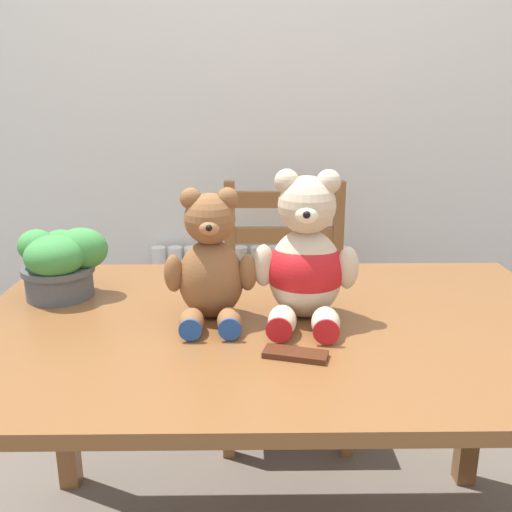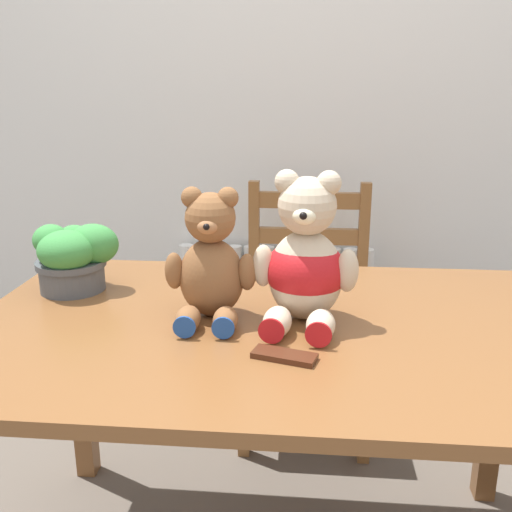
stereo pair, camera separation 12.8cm
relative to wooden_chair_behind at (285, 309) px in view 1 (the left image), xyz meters
name	(u,v)px [view 1 (the left image)]	position (x,y,z in m)	size (l,w,h in m)	color
wall_back	(264,74)	(-0.07, 0.38, 0.84)	(8.00, 0.04, 2.60)	silver
radiator	(249,322)	(-0.13, 0.31, -0.18)	(0.83, 0.10, 0.61)	white
dining_table	(276,359)	(-0.07, -0.78, 0.19)	(1.39, 0.88, 0.74)	brown
wooden_chair_behind	(285,309)	(0.00, 0.00, 0.00)	(0.46, 0.43, 0.91)	brown
teddy_bear_left	(211,264)	(-0.22, -0.76, 0.41)	(0.21, 0.21, 0.30)	brown
teddy_bear_right	(306,261)	(-0.01, -0.76, 0.42)	(0.24, 0.26, 0.34)	beige
potted_plant	(61,261)	(-0.61, -0.62, 0.38)	(0.22, 0.19, 0.18)	#4C5156
chocolate_bar	(295,354)	(-0.04, -0.96, 0.29)	(0.13, 0.05, 0.01)	#472314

